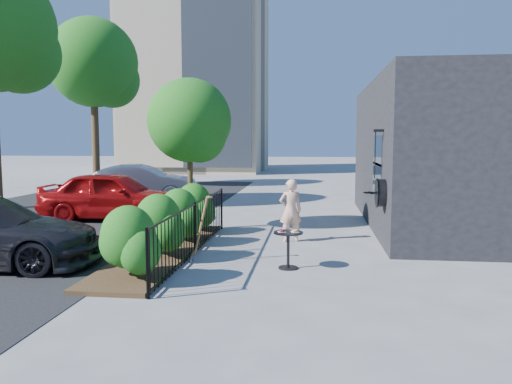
# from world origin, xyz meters

# --- Properties ---
(ground) EXTENTS (120.00, 120.00, 0.00)m
(ground) POSITION_xyz_m (0.00, 0.00, 0.00)
(ground) COLOR gray
(ground) RESTS_ON ground
(shop_building) EXTENTS (6.22, 9.00, 4.00)m
(shop_building) POSITION_xyz_m (5.50, 4.50, 2.00)
(shop_building) COLOR black
(shop_building) RESTS_ON ground
(fence) EXTENTS (0.05, 6.05, 1.10)m
(fence) POSITION_xyz_m (-1.50, 0.00, 0.56)
(fence) COLOR black
(fence) RESTS_ON ground
(planting_bed) EXTENTS (1.30, 6.00, 0.08)m
(planting_bed) POSITION_xyz_m (-2.20, 0.00, 0.04)
(planting_bed) COLOR #382616
(planting_bed) RESTS_ON ground
(shrubs) EXTENTS (1.10, 5.60, 1.24)m
(shrubs) POSITION_xyz_m (-2.10, 0.10, 0.70)
(shrubs) COLOR #205C15
(shrubs) RESTS_ON ground
(patio_tree) EXTENTS (2.20, 2.20, 3.94)m
(patio_tree) POSITION_xyz_m (-2.24, 2.76, 2.76)
(patio_tree) COLOR #3F2B19
(patio_tree) RESTS_ON ground
(street) EXTENTS (9.00, 30.00, 0.01)m
(street) POSITION_xyz_m (-7.00, 3.00, 0.00)
(street) COLOR black
(street) RESTS_ON ground
(street_tree_far) EXTENTS (4.40, 4.40, 8.28)m
(street_tree_far) POSITION_xyz_m (-9.94, 13.96, 5.92)
(street_tree_far) COLOR #3F2B19
(street_tree_far) RESTS_ON ground
(cafe_table) EXTENTS (0.55, 0.55, 0.74)m
(cafe_table) POSITION_xyz_m (0.50, -0.95, 0.48)
(cafe_table) COLOR black
(cafe_table) RESTS_ON ground
(woman) EXTENTS (0.61, 0.48, 1.48)m
(woman) POSITION_xyz_m (0.42, 1.56, 0.74)
(woman) COLOR #E5B294
(woman) RESTS_ON ground
(shovel) EXTENTS (0.45, 0.17, 1.34)m
(shovel) POSITION_xyz_m (-1.25, -0.66, 0.59)
(shovel) COLOR brown
(shovel) RESTS_ON ground
(car_red) EXTENTS (4.35, 1.86, 1.47)m
(car_red) POSITION_xyz_m (-4.98, 4.12, 0.73)
(car_red) COLOR #9B0C0E
(car_red) RESTS_ON ground
(car_silver) EXTENTS (4.54, 2.18, 1.44)m
(car_silver) POSITION_xyz_m (-5.77, 8.69, 0.72)
(car_silver) COLOR silver
(car_silver) RESTS_ON ground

